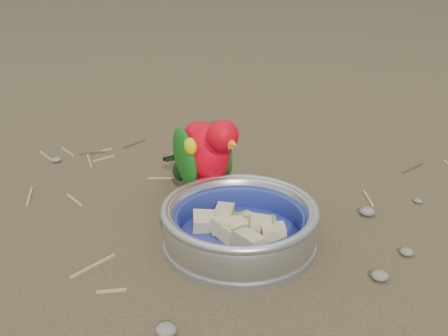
# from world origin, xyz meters

# --- Properties ---
(ground) EXTENTS (60.00, 60.00, 0.00)m
(ground) POSITION_xyz_m (0.00, 0.00, 0.00)
(ground) COLOR #493B27
(food_bowl) EXTENTS (0.21, 0.21, 0.02)m
(food_bowl) POSITION_xyz_m (0.08, 0.09, 0.01)
(food_bowl) COLOR #B2B2BA
(food_bowl) RESTS_ON ground
(bowl_wall) EXTENTS (0.21, 0.21, 0.04)m
(bowl_wall) POSITION_xyz_m (0.08, 0.09, 0.04)
(bowl_wall) COLOR #B2B2BA
(bowl_wall) RESTS_ON food_bowl
(fruit_wedges) EXTENTS (0.12, 0.12, 0.03)m
(fruit_wedges) POSITION_xyz_m (0.08, 0.09, 0.03)
(fruit_wedges) COLOR tan
(fruit_wedges) RESTS_ON food_bowl
(lory_parrot) EXTENTS (0.18, 0.19, 0.15)m
(lory_parrot) POSITION_xyz_m (0.01, 0.21, 0.07)
(lory_parrot) COLOR red
(lory_parrot) RESTS_ON ground
(ground_debris) EXTENTS (0.90, 0.80, 0.01)m
(ground_debris) POSITION_xyz_m (-0.03, 0.08, 0.00)
(ground_debris) COLOR #AB8D4B
(ground_debris) RESTS_ON ground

